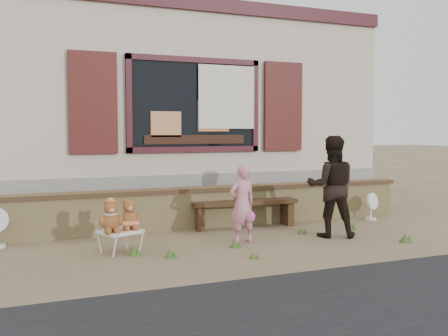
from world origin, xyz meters
name	(u,v)px	position (x,y,z in m)	size (l,w,h in m)	color
ground	(240,238)	(0.00, 0.00, 0.00)	(80.00, 80.00, 0.00)	brown
shopfront	(157,112)	(0.00, 4.49, 2.00)	(8.04, 5.13, 4.00)	#AA9D89
brick_wall	(215,206)	(0.00, 1.00, 0.34)	(7.10, 0.36, 0.67)	#D2B871
bench	(244,207)	(0.42, 0.74, 0.33)	(1.79, 0.51, 0.45)	#312011
folding_chair	(120,232)	(-1.82, -0.24, 0.26)	(0.60, 0.57, 0.29)	silver
teddy_bear_left	(111,215)	(-1.95, -0.29, 0.50)	(0.31, 0.27, 0.42)	brown
teddy_bear_right	(129,213)	(-1.69, -0.19, 0.50)	(0.30, 0.26, 0.41)	brown
child	(242,204)	(-0.11, -0.34, 0.56)	(0.41, 0.27, 1.12)	pink
adult	(331,186)	(1.31, -0.43, 0.76)	(0.74, 0.57, 1.51)	black
fan_right	(371,206)	(2.82, 0.55, 0.24)	(0.31, 0.20, 0.48)	silver
grass_tufts	(282,241)	(0.33, -0.69, 0.06)	(3.90, 1.25, 0.15)	#395220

